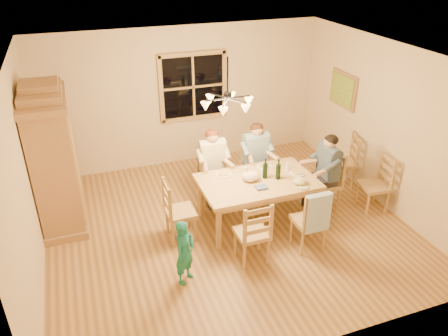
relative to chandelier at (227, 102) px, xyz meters
name	(u,v)px	position (x,y,z in m)	size (l,w,h in m)	color
floor	(227,226)	(0.00, 0.00, -2.08)	(5.50, 5.50, 0.00)	brown
ceiling	(228,57)	(0.00, 0.00, 0.62)	(5.50, 5.00, 0.02)	white
wall_back	(183,97)	(0.00, 2.50, -0.73)	(5.50, 0.02, 2.70)	beige
wall_left	(24,181)	(-2.75, 0.00, -0.73)	(0.02, 5.00, 2.70)	beige
wall_right	(384,125)	(2.75, 0.00, -0.73)	(0.02, 5.00, 2.70)	beige
window	(193,87)	(0.20, 2.47, -0.53)	(1.30, 0.06, 1.30)	black
painting	(343,90)	(2.71, 1.20, -0.48)	(0.06, 0.78, 0.64)	olive
chandelier	(227,102)	(0.00, 0.00, 0.00)	(0.77, 0.68, 0.71)	black
armoire	(55,161)	(-2.42, 1.07, -1.02)	(0.66, 1.40, 2.30)	olive
dining_table	(257,186)	(0.49, -0.03, -1.42)	(1.80, 1.11, 0.76)	tan
chair_far_left	(213,185)	(0.03, 0.81, -1.77)	(0.44, 0.42, 0.99)	#A38348
chair_far_right	(255,177)	(0.83, 0.82, -1.77)	(0.44, 0.42, 0.99)	#A38348
chair_near_left	(252,242)	(0.05, -0.88, -1.77)	(0.44, 0.42, 0.99)	#A38348
chair_near_right	(308,229)	(0.94, -0.88, -1.77)	(0.44, 0.42, 0.99)	#A38348
chair_end_left	(181,220)	(-0.76, -0.04, -1.77)	(0.42, 0.44, 0.99)	#A38348
chair_end_right	(324,191)	(1.74, -0.02, -1.77)	(0.42, 0.44, 0.99)	#A38348
adult_woman	(212,157)	(0.03, 0.81, -1.24)	(0.40, 0.42, 0.87)	beige
adult_plaid_man	(256,150)	(0.83, 0.82, -1.24)	(0.40, 0.42, 0.87)	#2F6383
adult_slate_man	(328,163)	(1.74, -0.02, -1.24)	(0.42, 0.40, 0.87)	#3E4F63
towel	(317,213)	(0.95, -1.07, -1.38)	(0.38, 0.10, 0.58)	#9AB4D0
wine_bottle_a	(265,168)	(0.63, 0.00, -1.15)	(0.08, 0.08, 0.33)	black
wine_bottle_b	(278,169)	(0.81, -0.09, -1.15)	(0.08, 0.08, 0.33)	black
plate_woman	(224,174)	(0.05, 0.30, -1.31)	(0.26, 0.26, 0.02)	white
plate_plaid	(265,167)	(0.77, 0.31, -1.31)	(0.26, 0.26, 0.02)	white
plate_slate	(297,173)	(1.17, -0.05, -1.31)	(0.26, 0.26, 0.02)	white
wine_glass_a	(246,171)	(0.38, 0.19, -1.25)	(0.06, 0.06, 0.14)	silver
wine_glass_b	(288,167)	(1.07, 0.09, -1.25)	(0.06, 0.06, 0.14)	silver
cap	(300,181)	(1.04, -0.37, -1.26)	(0.20, 0.20, 0.11)	#C0BA80
napkin	(261,187)	(0.44, -0.27, -1.30)	(0.18, 0.14, 0.03)	#536099
cloth_bundle	(251,176)	(0.39, -0.01, -1.24)	(0.28, 0.22, 0.15)	beige
child	(185,252)	(-0.95, -0.99, -1.61)	(0.34, 0.22, 0.93)	#1C7E75
chair_spare_front	(372,194)	(2.45, -0.36, -1.77)	(0.47, 0.49, 0.99)	#A38348
chair_spare_back	(341,169)	(2.45, 0.56, -1.77)	(0.54, 0.55, 0.99)	#A38348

